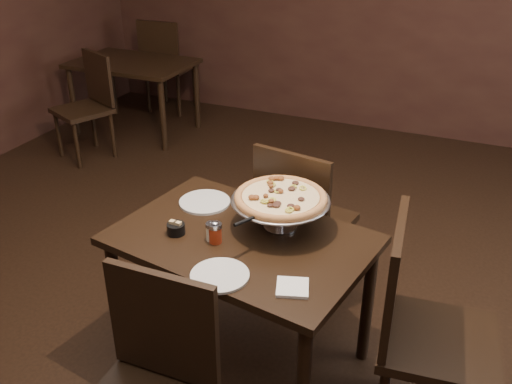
% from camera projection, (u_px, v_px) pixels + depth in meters
% --- Properties ---
extents(room, '(6.04, 7.04, 2.84)m').
position_uv_depth(room, '(238.00, 92.00, 2.18)').
color(room, black).
rests_on(room, ground).
extents(dining_table, '(1.24, 0.93, 0.71)m').
position_uv_depth(dining_table, '(242.00, 254.00, 2.61)').
color(dining_table, black).
rests_on(dining_table, ground).
extents(background_table, '(1.10, 0.73, 0.69)m').
position_uv_depth(background_table, '(133.00, 71.00, 5.36)').
color(background_table, black).
rests_on(background_table, ground).
extents(pizza_stand, '(0.45, 0.45, 0.19)m').
position_uv_depth(pizza_stand, '(281.00, 198.00, 2.57)').
color(pizza_stand, '#B1B1B8').
rests_on(pizza_stand, dining_table).
extents(parmesan_shaker, '(0.05, 0.05, 0.09)m').
position_uv_depth(parmesan_shaker, '(212.00, 231.00, 2.52)').
color(parmesan_shaker, beige).
rests_on(parmesan_shaker, dining_table).
extents(pepper_flake_shaker, '(0.06, 0.06, 0.11)m').
position_uv_depth(pepper_flake_shaker, '(215.00, 232.00, 2.50)').
color(pepper_flake_shaker, '#9C170E').
rests_on(pepper_flake_shaker, dining_table).
extents(packet_caddy, '(0.08, 0.08, 0.06)m').
position_uv_depth(packet_caddy, '(176.00, 228.00, 2.57)').
color(packet_caddy, black).
rests_on(packet_caddy, dining_table).
extents(napkin_stack, '(0.16, 0.16, 0.01)m').
position_uv_depth(napkin_stack, '(292.00, 287.00, 2.22)').
color(napkin_stack, white).
rests_on(napkin_stack, dining_table).
extents(plate_left, '(0.25, 0.25, 0.01)m').
position_uv_depth(plate_left, '(205.00, 202.00, 2.84)').
color(plate_left, silver).
rests_on(plate_left, dining_table).
extents(plate_near, '(0.24, 0.24, 0.01)m').
position_uv_depth(plate_near, '(220.00, 275.00, 2.29)').
color(plate_near, silver).
rests_on(plate_near, dining_table).
extents(serving_spatula, '(0.13, 0.13, 0.02)m').
position_uv_depth(serving_spatula, '(244.00, 222.00, 2.39)').
color(serving_spatula, '#B1B1B8').
rests_on(serving_spatula, pizza_stand).
extents(chair_far, '(0.51, 0.51, 0.94)m').
position_uv_depth(chair_far, '(301.00, 218.00, 3.09)').
color(chair_far, black).
rests_on(chair_far, ground).
extents(chair_side, '(0.51, 0.51, 0.99)m').
position_uv_depth(chair_side, '(421.00, 325.00, 2.28)').
color(chair_side, black).
rests_on(chair_side, ground).
extents(bg_chair_far, '(0.47, 0.47, 0.97)m').
position_uv_depth(bg_chair_far, '(166.00, 62.00, 5.90)').
color(bg_chair_far, black).
rests_on(bg_chair_far, ground).
extents(bg_chair_near, '(0.55, 0.55, 0.90)m').
position_uv_depth(bg_chair_near, '(89.00, 102.00, 4.89)').
color(bg_chair_near, black).
rests_on(bg_chair_near, ground).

